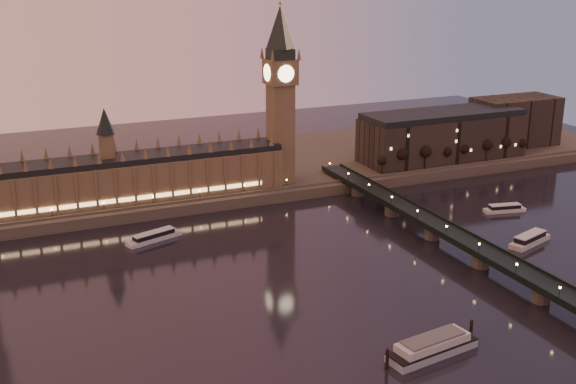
{
  "coord_description": "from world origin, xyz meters",
  "views": [
    {
      "loc": [
        -105.93,
        -257.31,
        129.58
      ],
      "look_at": [
        21.3,
        35.0,
        28.47
      ],
      "focal_mm": 45.0,
      "sensor_mm": 36.0,
      "label": 1
    }
  ],
  "objects": [
    {
      "name": "bare_tree_2",
      "position": [
        147.06,
        109.0,
        16.21
      ],
      "size": [
        6.71,
        6.71,
        13.65
      ],
      "color": "black",
      "rests_on": "ground"
    },
    {
      "name": "bare_tree_5",
      "position": [
        193.46,
        109.0,
        16.21
      ],
      "size": [
        6.71,
        6.71,
        13.65
      ],
      "color": "black",
      "rests_on": "ground"
    },
    {
      "name": "bare_tree_3",
      "position": [
        162.53,
        109.0,
        16.21
      ],
      "size": [
        6.71,
        6.71,
        13.65
      ],
      "color": "black",
      "rests_on": "ground"
    },
    {
      "name": "westminster_bridge",
      "position": [
        91.61,
        0.0,
        5.52
      ],
      "size": [
        13.2,
        260.0,
        15.3
      ],
      "color": "black",
      "rests_on": "ground"
    },
    {
      "name": "moored_barge",
      "position": [
        28.45,
        -73.95,
        3.1
      ],
      "size": [
        39.63,
        14.65,
        7.34
      ],
      "rotation": [
        0.0,
        0.0,
        0.15
      ],
      "color": "#9CAEC7",
      "rests_on": "ground"
    },
    {
      "name": "cruise_boat_a",
      "position": [
        -34.58,
        71.45,
        2.02
      ],
      "size": [
        29.13,
        15.24,
        4.59
      ],
      "rotation": [
        0.0,
        0.0,
        0.33
      ],
      "color": "silver",
      "rests_on": "ground"
    },
    {
      "name": "city_block",
      "position": [
        194.94,
        130.93,
        22.24
      ],
      "size": [
        155.0,
        45.0,
        34.0
      ],
      "color": "black",
      "rests_on": "ground"
    },
    {
      "name": "cruise_boat_b",
      "position": [
        151.65,
        37.35,
        1.87
      ],
      "size": [
        23.68,
        10.33,
        4.24
      ],
      "rotation": [
        0.0,
        0.0,
        -0.21
      ],
      "color": "silver",
      "rests_on": "ground"
    },
    {
      "name": "bare_tree_0",
      "position": [
        116.13,
        109.0,
        16.21
      ],
      "size": [
        6.71,
        6.71,
        13.65
      ],
      "color": "black",
      "rests_on": "ground"
    },
    {
      "name": "bare_tree_4",
      "position": [
        177.99,
        109.0,
        16.21
      ],
      "size": [
        6.71,
        6.71,
        13.65
      ],
      "color": "black",
      "rests_on": "ground"
    },
    {
      "name": "big_ben",
      "position": [
        53.99,
        120.99,
        63.95
      ],
      "size": [
        17.68,
        17.68,
        104.0
      ],
      "color": "brown",
      "rests_on": "ground"
    },
    {
      "name": "bare_tree_6",
      "position": [
        208.92,
        109.0,
        16.21
      ],
      "size": [
        6.71,
        6.71,
        13.65
      ],
      "color": "black",
      "rests_on": "ground"
    },
    {
      "name": "bare_tree_7",
      "position": [
        224.39,
        109.0,
        16.21
      ],
      "size": [
        6.71,
        6.71,
        13.65
      ],
      "color": "black",
      "rests_on": "ground"
    },
    {
      "name": "cruise_boat_c",
      "position": [
        131.36,
        -5.67,
        2.33
      ],
      "size": [
        27.38,
        15.24,
        5.29
      ],
      "rotation": [
        0.0,
        0.0,
        0.32
      ],
      "color": "silver",
      "rests_on": "ground"
    },
    {
      "name": "ground",
      "position": [
        0.0,
        0.0,
        0.0
      ],
      "size": [
        700.0,
        700.0,
        0.0
      ],
      "primitive_type": "plane",
      "color": "black",
      "rests_on": "ground"
    },
    {
      "name": "palace_of_westminster",
      "position": [
        -40.12,
        120.99,
        21.71
      ],
      "size": [
        180.0,
        26.62,
        52.0
      ],
      "color": "brown",
      "rests_on": "ground"
    },
    {
      "name": "far_embankment",
      "position": [
        30.0,
        165.0,
        3.0
      ],
      "size": [
        560.0,
        130.0,
        6.0
      ],
      "primitive_type": "cube",
      "color": "#423D35",
      "rests_on": "ground"
    },
    {
      "name": "bare_tree_1",
      "position": [
        131.59,
        109.0,
        16.21
      ],
      "size": [
        6.71,
        6.71,
        13.65
      ],
      "color": "black",
      "rests_on": "ground"
    }
  ]
}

